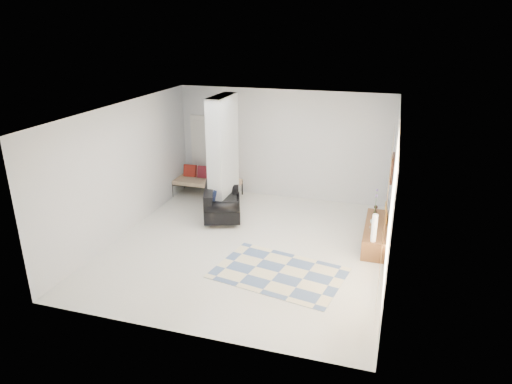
% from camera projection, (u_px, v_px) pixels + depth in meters
% --- Properties ---
extents(floor, '(6.00, 6.00, 0.00)m').
position_uv_depth(floor, '(247.00, 245.00, 9.45)').
color(floor, white).
rests_on(floor, ground).
extents(ceiling, '(6.00, 6.00, 0.00)m').
position_uv_depth(ceiling, '(246.00, 110.00, 8.48)').
color(ceiling, white).
rests_on(ceiling, wall_back).
extents(wall_back, '(6.00, 0.00, 6.00)m').
position_uv_depth(wall_back, '(283.00, 145.00, 11.66)').
color(wall_back, silver).
rests_on(wall_back, ground).
extents(wall_front, '(6.00, 0.00, 6.00)m').
position_uv_depth(wall_front, '(180.00, 250.00, 6.27)').
color(wall_front, silver).
rests_on(wall_front, ground).
extents(wall_left, '(0.00, 6.00, 6.00)m').
position_uv_depth(wall_left, '(124.00, 169.00, 9.71)').
color(wall_left, silver).
rests_on(wall_left, ground).
extents(wall_right, '(0.00, 6.00, 6.00)m').
position_uv_depth(wall_right, '(392.00, 196.00, 8.22)').
color(wall_right, silver).
rests_on(wall_right, ground).
extents(partition_column, '(0.35, 1.20, 2.80)m').
position_uv_depth(partition_column, '(223.00, 156.00, 10.70)').
color(partition_column, silver).
rests_on(partition_column, floor).
extents(hallway_door, '(0.85, 0.06, 2.04)m').
position_uv_depth(hallway_door, '(207.00, 153.00, 12.32)').
color(hallway_door, silver).
rests_on(hallway_door, floor).
extents(curtain, '(0.00, 2.55, 2.55)m').
position_uv_depth(curtain, '(385.00, 217.00, 7.19)').
color(curtain, gold).
rests_on(curtain, wall_right).
extents(wall_art, '(0.04, 0.45, 0.55)m').
position_uv_depth(wall_art, '(392.00, 168.00, 8.95)').
color(wall_art, '#36190E').
rests_on(wall_art, wall_right).
extents(media_console, '(0.45, 1.79, 0.80)m').
position_uv_depth(media_console, '(375.00, 234.00, 9.51)').
color(media_console, brown).
rests_on(media_console, floor).
extents(loveseat, '(1.21, 1.56, 0.76)m').
position_uv_depth(loveseat, '(220.00, 203.00, 10.67)').
color(loveseat, silver).
rests_on(loveseat, floor).
extents(daybed, '(1.75, 0.76, 0.77)m').
position_uv_depth(daybed, '(207.00, 180.00, 12.05)').
color(daybed, black).
rests_on(daybed, floor).
extents(area_rug, '(2.56, 1.94, 0.01)m').
position_uv_depth(area_rug, '(279.00, 273.00, 8.40)').
color(area_rug, beige).
rests_on(area_rug, floor).
extents(cylinder_lamp, '(0.10, 0.10, 0.55)m').
position_uv_depth(cylinder_lamp, '(374.00, 228.00, 8.65)').
color(cylinder_lamp, white).
rests_on(cylinder_lamp, media_console).
extents(bronze_figurine, '(0.12, 0.12, 0.22)m').
position_uv_depth(bronze_figurine, '(376.00, 210.00, 9.90)').
color(bronze_figurine, black).
rests_on(bronze_figurine, media_console).
extents(vase, '(0.16, 0.16, 0.17)m').
position_uv_depth(vase, '(374.00, 220.00, 9.45)').
color(vase, silver).
rests_on(vase, media_console).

